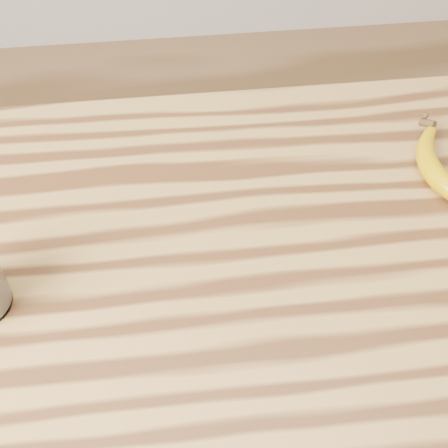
{
  "coord_description": "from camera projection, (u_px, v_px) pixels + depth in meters",
  "views": [
    {
      "loc": [
        -0.04,
        -0.47,
        1.56
      ],
      "look_at": [
        0.02,
        0.08,
        0.93
      ],
      "focal_mm": 50.0,
      "sensor_mm": 36.0,
      "label": 1
    }
  ],
  "objects": [
    {
      "name": "table",
      "position": [
        213.0,
        337.0,
        0.9
      ],
      "size": [
        1.2,
        0.8,
        0.9
      ],
      "color": "#AA7F3F",
      "rests_on": "ground"
    },
    {
      "name": "banana",
      "position": [
        434.0,
        175.0,
        0.91
      ],
      "size": [
        0.15,
        0.28,
        0.03
      ],
      "primitive_type": null,
      "rotation": [
        0.0,
        0.0,
        0.21
      ],
      "color": "#CFA400",
      "rests_on": "table"
    }
  ]
}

